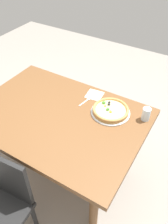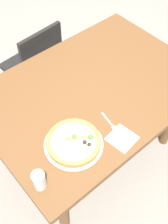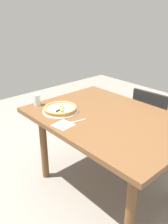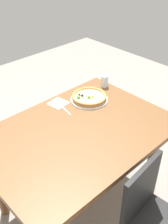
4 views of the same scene
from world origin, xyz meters
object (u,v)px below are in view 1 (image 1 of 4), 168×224
chair_near (1,204)px  plate (110,112)px  fork (87,101)px  napkin (95,95)px  dining_table (58,124)px  drinking_glass (146,114)px  pizza (111,110)px

chair_near → plate: bearing=-115.5°
plate → fork: (-0.25, 0.03, -0.00)m
napkin → fork: bearing=-100.5°
dining_table → napkin: 0.42m
fork → drinking_glass: size_ratio=1.50×
dining_table → napkin: (0.13, 0.39, 0.10)m
plate → fork: 0.25m
plate → napkin: size_ratio=2.30×
pizza → fork: bearing=172.1°
pizza → napkin: pizza is taller
chair_near → pizza: size_ratio=2.91×
chair_near → fork: bearing=-101.3°
drinking_glass → pizza: bearing=-165.1°
chair_near → napkin: size_ratio=6.16×
chair_near → fork: (0.12, 0.99, 0.31)m
plate → napkin: (-0.23, 0.14, -0.00)m
chair_near → napkin: bearing=-101.7°
dining_table → plate: plate is taller
drinking_glass → napkin: bearing=172.1°
pizza → fork: size_ratio=1.80×
drinking_glass → chair_near: bearing=-121.7°
drinking_glass → napkin: drinking_glass is taller
drinking_glass → dining_table: bearing=-153.1°
fork → napkin: 0.11m
chair_near → plate: chair_near is taller
chair_near → fork: size_ratio=5.22×
pizza → drinking_glass: 0.28m
chair_near → drinking_glass: bearing=-126.3°
pizza → drinking_glass: bearing=14.9°
plate → drinking_glass: bearing=15.0°
napkin → drinking_glass: bearing=-7.9°
drinking_glass → napkin: (-0.50, 0.07, -0.05)m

